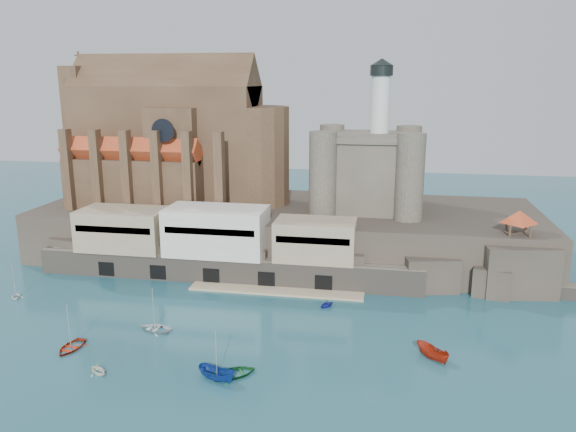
% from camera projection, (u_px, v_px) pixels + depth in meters
% --- Properties ---
extents(ground, '(300.00, 300.00, 0.00)m').
position_uv_depth(ground, '(237.00, 337.00, 79.26)').
color(ground, '#1B4D5B').
rests_on(ground, ground).
extents(promontory, '(100.00, 36.00, 10.00)m').
position_uv_depth(promontory, '(286.00, 231.00, 115.73)').
color(promontory, '#2C2621').
rests_on(promontory, ground).
extents(quay, '(70.00, 12.00, 13.05)m').
position_uv_depth(quay, '(215.00, 246.00, 101.61)').
color(quay, '#6F6559').
rests_on(quay, ground).
extents(church, '(47.00, 25.93, 30.51)m').
position_uv_depth(church, '(176.00, 144.00, 118.10)').
color(church, '#453120').
rests_on(church, promontory).
extents(castle_keep, '(21.20, 21.20, 29.30)m').
position_uv_depth(castle_keep, '(368.00, 167.00, 111.35)').
color(castle_keep, '#4C473C').
rests_on(castle_keep, promontory).
extents(rock_outcrop, '(14.50, 10.50, 8.70)m').
position_uv_depth(rock_outcrop, '(514.00, 268.00, 95.75)').
color(rock_outcrop, '#2C2621').
rests_on(rock_outcrop, ground).
extents(pavilion, '(6.40, 6.40, 5.40)m').
position_uv_depth(pavilion, '(519.00, 219.00, 93.82)').
color(pavilion, '#453120').
rests_on(pavilion, rock_outcrop).
extents(boat_0, '(3.75, 1.29, 5.18)m').
position_uv_depth(boat_0, '(71.00, 349.00, 75.84)').
color(boat_0, '#AC240C').
rests_on(boat_0, ground).
extents(boat_1, '(2.72, 3.02, 2.99)m').
position_uv_depth(boat_1, '(98.00, 373.00, 69.56)').
color(boat_1, white).
rests_on(boat_1, ground).
extents(boat_2, '(2.58, 2.55, 5.27)m').
position_uv_depth(boat_2, '(217.00, 379.00, 68.13)').
color(boat_2, navy).
rests_on(boat_2, ground).
extents(boat_3, '(3.20, 4.00, 5.64)m').
position_uv_depth(boat_3, '(235.00, 375.00, 69.13)').
color(boat_3, '#17642B').
rests_on(boat_3, ground).
extents(boat_4, '(2.82, 2.32, 2.82)m').
position_uv_depth(boat_4, '(16.00, 298.00, 93.30)').
color(boat_4, white).
rests_on(boat_4, ground).
extents(boat_5, '(2.78, 2.78, 5.16)m').
position_uv_depth(boat_5, '(432.00, 358.00, 73.30)').
color(boat_5, '#9F220D').
rests_on(boat_5, ground).
extents(boat_6, '(1.85, 3.81, 5.13)m').
position_uv_depth(boat_6, '(155.00, 330.00, 81.55)').
color(boat_6, silver).
rests_on(boat_6, ground).
extents(boat_7, '(2.87, 2.69, 2.85)m').
position_uv_depth(boat_7, '(327.00, 307.00, 89.78)').
color(boat_7, navy).
rests_on(boat_7, ground).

